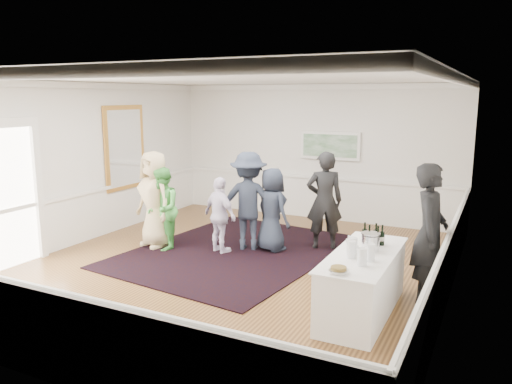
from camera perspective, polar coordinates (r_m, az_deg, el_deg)
The scene contains 22 objects.
floor at distance 8.80m, azimuth -2.52°, elevation -8.48°, with size 8.00×8.00×0.00m, color brown.
ceiling at distance 8.30m, azimuth -2.71°, elevation 12.84°, with size 7.00×8.00×0.02m, color white.
wall_left at distance 10.54m, azimuth -19.53°, elevation 3.09°, with size 0.02×8.00×3.20m, color white.
wall_right at distance 7.39m, azimuth 21.86°, elevation -0.16°, with size 0.02×8.00×3.20m, color white.
wall_back at distance 12.03m, azimuth 6.69°, elevation 4.54°, with size 7.00×0.02×3.20m, color white.
wall_front at distance 5.35m, azimuth -23.92°, elevation -4.34°, with size 7.00×0.02×3.20m, color white.
wainscoting at distance 8.64m, azimuth -2.55°, elevation -5.35°, with size 7.00×8.00×1.00m, color white, non-canonical shape.
mirror at distance 11.42m, azimuth -14.75°, elevation 4.93°, with size 0.05×1.25×1.85m.
landscape_painting at distance 11.83m, azimuth 8.44°, elevation 5.27°, with size 1.44×0.06×0.66m.
area_rug at distance 9.58m, azimuth -2.40°, elevation -6.77°, with size 3.39×4.45×0.02m, color black.
serving_table at distance 7.02m, azimuth 12.09°, elevation -10.15°, with size 0.80×2.09×0.85m.
bartender at distance 7.53m, azimuth 19.24°, elevation -4.47°, with size 0.73×0.48×2.01m, color black.
guest_tan at distance 9.88m, azimuth -11.50°, elevation -0.84°, with size 0.92×0.60×1.89m, color tan.
guest_green at distance 9.71m, azimuth -10.66°, elevation -1.92°, with size 0.77×0.60×1.59m, color green.
guest_lilac at distance 9.36m, azimuth -4.11°, elevation -2.69°, with size 0.85×0.35×1.45m, color silver.
guest_dark_a at distance 9.51m, azimuth -0.85°, elevation -1.07°, with size 1.22×0.70×1.89m, color #212837.
guest_dark_b at distance 9.62m, azimuth 7.82°, elevation -1.00°, with size 0.69×0.46×1.90m, color black.
guest_navy at distance 9.45m, azimuth 1.84°, elevation -2.05°, with size 0.78×0.51×1.60m, color #212837.
wine_bottles at distance 7.28m, azimuth 13.33°, elevation -4.67°, with size 0.33×0.21×0.31m.
juice_pitchers at distance 6.59m, azimuth 11.69°, elevation -6.56°, with size 0.39×0.53×0.24m.
ice_bucket at distance 6.99m, azimuth 12.95°, elevation -5.63°, with size 0.26×0.26×0.24m, color silver.
nut_bowl at distance 6.08m, azimuth 9.41°, elevation -8.80°, with size 0.24×0.24×0.08m.
Camera 1 is at (4.03, -7.26, 2.92)m, focal length 35.00 mm.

